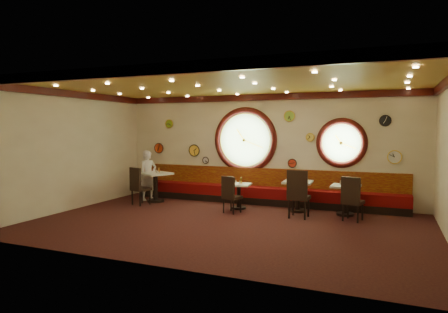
{
  "coord_description": "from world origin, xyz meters",
  "views": [
    {
      "loc": [
        3.41,
        -8.34,
        2.19
      ],
      "look_at": [
        -0.38,
        0.8,
        1.5
      ],
      "focal_mm": 32.0,
      "sensor_mm": 36.0,
      "label": 1
    }
  ],
  "objects_px": {
    "condiment_d_pepper": "(347,184)",
    "condiment_a_bottle": "(159,170)",
    "waiter": "(148,175)",
    "condiment_b_pepper": "(240,182)",
    "condiment_d_salt": "(340,183)",
    "chair_c": "(298,191)",
    "table_c": "(298,192)",
    "table_a": "(156,183)",
    "table_b": "(239,193)",
    "condiment_c_pepper": "(296,179)",
    "condiment_c_bottle": "(303,178)",
    "chair_d": "(352,196)",
    "condiment_a_pepper": "(157,171)",
    "condiment_d_bottle": "(351,182)",
    "condiment_a_salt": "(156,170)",
    "condiment_b_bottle": "(241,180)",
    "chair_a": "(138,184)",
    "condiment_b_salt": "(236,182)",
    "chair_b": "(230,192)",
    "table_d": "(346,196)",
    "condiment_c_salt": "(294,178)"
  },
  "relations": [
    {
      "from": "table_d",
      "to": "condiment_d_pepper",
      "type": "height_order",
      "value": "condiment_d_pepper"
    },
    {
      "from": "table_a",
      "to": "table_c",
      "type": "distance_m",
      "value": 4.24
    },
    {
      "from": "condiment_c_pepper",
      "to": "condiment_c_bottle",
      "type": "height_order",
      "value": "condiment_c_bottle"
    },
    {
      "from": "condiment_a_bottle",
      "to": "condiment_d_pepper",
      "type": "bearing_deg",
      "value": 1.06
    },
    {
      "from": "condiment_c_salt",
      "to": "condiment_c_pepper",
      "type": "bearing_deg",
      "value": -29.56
    },
    {
      "from": "table_c",
      "to": "condiment_b_pepper",
      "type": "bearing_deg",
      "value": -171.07
    },
    {
      "from": "table_c",
      "to": "chair_a",
      "type": "bearing_deg",
      "value": -168.89
    },
    {
      "from": "waiter",
      "to": "condiment_b_pepper",
      "type": "bearing_deg",
      "value": -68.11
    },
    {
      "from": "condiment_d_salt",
      "to": "waiter",
      "type": "distance_m",
      "value": 5.68
    },
    {
      "from": "condiment_b_bottle",
      "to": "condiment_c_bottle",
      "type": "relative_size",
      "value": 1.0
    },
    {
      "from": "condiment_a_salt",
      "to": "condiment_d_salt",
      "type": "relative_size",
      "value": 0.99
    },
    {
      "from": "condiment_a_bottle",
      "to": "condiment_d_salt",
      "type": "bearing_deg",
      "value": 1.51
    },
    {
      "from": "table_c",
      "to": "condiment_d_pepper",
      "type": "relative_size",
      "value": 8.98
    },
    {
      "from": "condiment_c_salt",
      "to": "condiment_d_bottle",
      "type": "xyz_separation_m",
      "value": [
        1.46,
        0.08,
        -0.03
      ]
    },
    {
      "from": "table_b",
      "to": "condiment_c_bottle",
      "type": "bearing_deg",
      "value": 10.43
    },
    {
      "from": "chair_b",
      "to": "condiment_b_salt",
      "type": "bearing_deg",
      "value": 114.74
    },
    {
      "from": "condiment_d_pepper",
      "to": "condiment_b_bottle",
      "type": "xyz_separation_m",
      "value": [
        -2.77,
        -0.16,
        -0.04
      ]
    },
    {
      "from": "condiment_c_bottle",
      "to": "table_c",
      "type": "bearing_deg",
      "value": -152.79
    },
    {
      "from": "condiment_d_salt",
      "to": "condiment_d_bottle",
      "type": "distance_m",
      "value": 0.28
    },
    {
      "from": "condiment_a_salt",
      "to": "condiment_b_salt",
      "type": "bearing_deg",
      "value": -0.95
    },
    {
      "from": "chair_c",
      "to": "condiment_a_bottle",
      "type": "relative_size",
      "value": 5.26
    },
    {
      "from": "waiter",
      "to": "condiment_a_salt",
      "type": "bearing_deg",
      "value": -77.69
    },
    {
      "from": "condiment_b_salt",
      "to": "condiment_d_salt",
      "type": "distance_m",
      "value": 2.77
    },
    {
      "from": "condiment_c_bottle",
      "to": "table_d",
      "type": "bearing_deg",
      "value": -2.67
    },
    {
      "from": "chair_c",
      "to": "waiter",
      "type": "height_order",
      "value": "waiter"
    },
    {
      "from": "table_b",
      "to": "waiter",
      "type": "xyz_separation_m",
      "value": [
        -3.03,
        0.2,
        0.33
      ]
    },
    {
      "from": "condiment_d_salt",
      "to": "condiment_c_pepper",
      "type": "bearing_deg",
      "value": -179.21
    },
    {
      "from": "table_d",
      "to": "condiment_b_salt",
      "type": "bearing_deg",
      "value": -176.5
    },
    {
      "from": "chair_b",
      "to": "chair_c",
      "type": "relative_size",
      "value": 0.81
    },
    {
      "from": "condiment_a_pepper",
      "to": "condiment_a_bottle",
      "type": "xyz_separation_m",
      "value": [
        -0.01,
        0.15,
        0.02
      ]
    },
    {
      "from": "condiment_a_pepper",
      "to": "condiment_d_pepper",
      "type": "distance_m",
      "value": 5.42
    },
    {
      "from": "table_b",
      "to": "condiment_b_pepper",
      "type": "relative_size",
      "value": 6.76
    },
    {
      "from": "table_c",
      "to": "condiment_a_pepper",
      "type": "distance_m",
      "value": 4.19
    },
    {
      "from": "chair_b",
      "to": "condiment_d_pepper",
      "type": "xyz_separation_m",
      "value": [
        2.81,
        0.88,
        0.26
      ]
    },
    {
      "from": "chair_a",
      "to": "condiment_c_salt",
      "type": "relative_size",
      "value": 6.08
    },
    {
      "from": "condiment_d_salt",
      "to": "condiment_d_pepper",
      "type": "distance_m",
      "value": 0.17
    },
    {
      "from": "table_d",
      "to": "condiment_c_salt",
      "type": "distance_m",
      "value": 1.4
    },
    {
      "from": "condiment_a_salt",
      "to": "condiment_d_pepper",
      "type": "distance_m",
      "value": 5.54
    },
    {
      "from": "table_b",
      "to": "condiment_a_bottle",
      "type": "height_order",
      "value": "condiment_a_bottle"
    },
    {
      "from": "condiment_d_pepper",
      "to": "condiment_a_bottle",
      "type": "height_order",
      "value": "condiment_a_bottle"
    },
    {
      "from": "table_a",
      "to": "condiment_c_bottle",
      "type": "bearing_deg",
      "value": 3.75
    },
    {
      "from": "condiment_b_salt",
      "to": "waiter",
      "type": "relative_size",
      "value": 0.06
    },
    {
      "from": "condiment_d_pepper",
      "to": "condiment_b_salt",
      "type": "bearing_deg",
      "value": -176.86
    },
    {
      "from": "condiment_d_pepper",
      "to": "condiment_a_bottle",
      "type": "relative_size",
      "value": 0.65
    },
    {
      "from": "condiment_d_pepper",
      "to": "condiment_c_pepper",
      "type": "bearing_deg",
      "value": 179.01
    },
    {
      "from": "table_b",
      "to": "condiment_a_pepper",
      "type": "bearing_deg",
      "value": -179.88
    },
    {
      "from": "condiment_c_bottle",
      "to": "condiment_c_pepper",
      "type": "bearing_deg",
      "value": -164.07
    },
    {
      "from": "condiment_a_bottle",
      "to": "table_d",
      "type": "bearing_deg",
      "value": 1.25
    },
    {
      "from": "table_d",
      "to": "condiment_a_pepper",
      "type": "bearing_deg",
      "value": -177.18
    },
    {
      "from": "chair_d",
      "to": "condiment_c_pepper",
      "type": "height_order",
      "value": "chair_d"
    }
  ]
}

